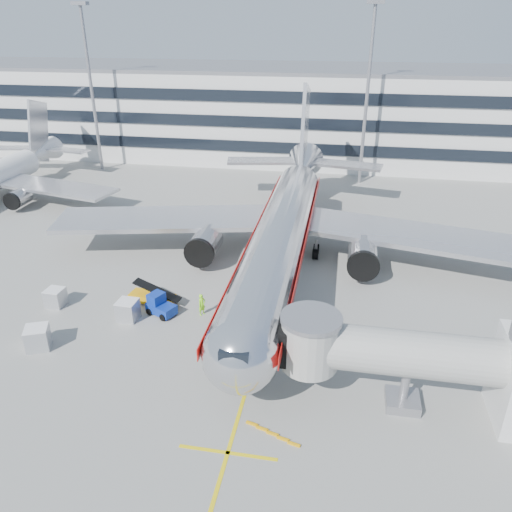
% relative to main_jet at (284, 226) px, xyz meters
% --- Properties ---
extents(ground, '(180.00, 180.00, 0.00)m').
position_rel_main_jet_xyz_m(ground, '(0.00, -11.72, -4.23)').
color(ground, gray).
rests_on(ground, ground).
extents(lead_in_line, '(0.25, 70.00, 0.01)m').
position_rel_main_jet_xyz_m(lead_in_line, '(0.00, -1.72, -4.23)').
color(lead_in_line, yellow).
rests_on(lead_in_line, ground).
extents(stop_bar, '(6.00, 0.25, 0.01)m').
position_rel_main_jet_xyz_m(stop_bar, '(0.00, -25.72, -4.23)').
color(stop_bar, yellow).
rests_on(stop_bar, ground).
extents(main_jet, '(50.95, 48.70, 16.06)m').
position_rel_main_jet_xyz_m(main_jet, '(0.00, 0.00, 0.00)').
color(main_jet, silver).
rests_on(main_jet, ground).
extents(jet_bridge, '(17.80, 4.50, 7.00)m').
position_rel_main_jet_xyz_m(jet_bridge, '(12.18, -19.72, -0.36)').
color(jet_bridge, silver).
rests_on(jet_bridge, ground).
extents(terminal, '(150.00, 24.25, 15.60)m').
position_rel_main_jet_xyz_m(terminal, '(0.00, 46.23, 3.57)').
color(terminal, silver).
rests_on(terminal, ground).
extents(light_mast_west, '(2.40, 1.20, 25.45)m').
position_rel_main_jet_xyz_m(light_mast_west, '(-35.00, 30.28, 10.64)').
color(light_mast_west, gray).
rests_on(light_mast_west, ground).
extents(light_mast_centre, '(2.40, 1.20, 25.45)m').
position_rel_main_jet_xyz_m(light_mast_centre, '(8.00, 30.28, 10.64)').
color(light_mast_centre, gray).
rests_on(light_mast_centre, ground).
extents(belt_loader, '(4.43, 2.02, 2.08)m').
position_rel_main_jet_xyz_m(belt_loader, '(-10.62, -10.09, -3.65)').
color(belt_loader, '#ECA209').
rests_on(belt_loader, ground).
extents(baggage_tug, '(2.88, 2.41, 1.88)m').
position_rel_main_jet_xyz_m(baggage_tug, '(-9.28, -11.73, -3.41)').
color(baggage_tug, navy).
rests_on(baggage_tug, ground).
extents(cargo_container_left, '(1.59, 1.59, 1.61)m').
position_rel_main_jet_xyz_m(cargo_container_left, '(-18.93, -12.04, -3.43)').
color(cargo_container_left, '#B4B6BC').
rests_on(cargo_container_left, ground).
extents(cargo_container_right, '(1.71, 1.71, 1.74)m').
position_rel_main_jet_xyz_m(cargo_container_right, '(-11.68, -13.00, -3.36)').
color(cargo_container_right, '#B4B6BC').
rests_on(cargo_container_right, ground).
extents(cargo_container_front, '(2.24, 2.24, 1.82)m').
position_rel_main_jet_xyz_m(cargo_container_front, '(-16.88, -18.13, -3.32)').
color(cargo_container_front, '#B4B6BC').
rests_on(cargo_container_front, ground).
extents(ramp_worker, '(0.79, 0.86, 1.98)m').
position_rel_main_jet_xyz_m(ramp_worker, '(-5.66, -11.20, -3.25)').
color(ramp_worker, '#8EFB1A').
rests_on(ramp_worker, ground).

